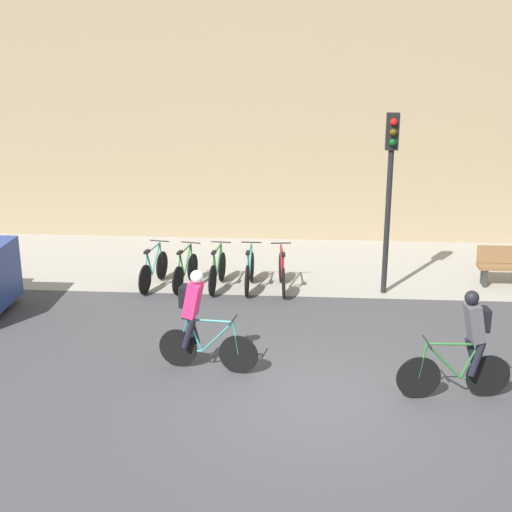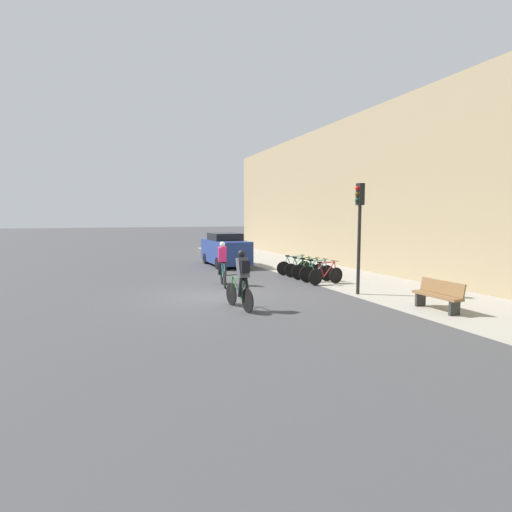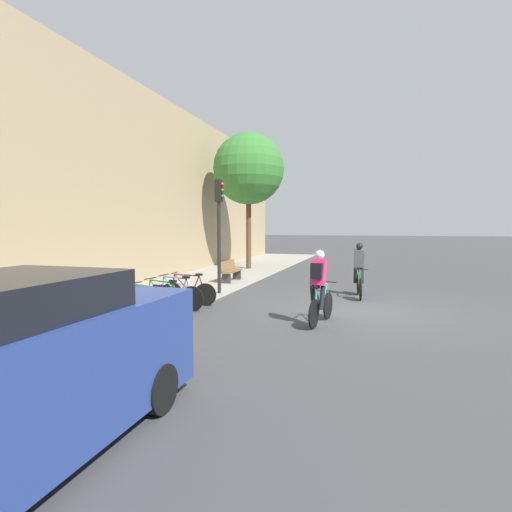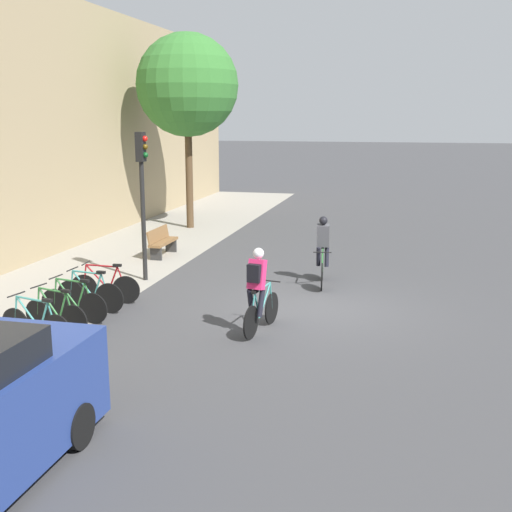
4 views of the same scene
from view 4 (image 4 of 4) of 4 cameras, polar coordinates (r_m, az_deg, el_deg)
name	(u,v)px [view 4 (image 4 of 4)]	position (r m, az deg, el deg)	size (l,w,h in m)	color
ground	(316,308)	(14.91, 5.39, -4.65)	(200.00, 200.00, 0.00)	#3D3D3F
kerb_strip	(54,290)	(17.16, -17.53, -2.89)	(44.00, 4.50, 0.01)	gray
cyclist_pink	(258,289)	(12.89, 0.20, -2.93)	(1.74, 0.54, 1.78)	black
cyclist_grey	(323,248)	(16.92, 5.95, 0.69)	(1.80, 0.50, 1.79)	black
parked_bike_0	(36,324)	(13.17, -18.98, -5.77)	(0.47, 1.68, 0.97)	black
parked_bike_1	(56,314)	(13.76, -17.37, -4.94)	(0.47, 1.57, 0.95)	black
parked_bike_2	(74,303)	(14.35, -15.89, -4.07)	(0.46, 1.65, 0.97)	black
parked_bike_3	(90,294)	(14.96, -14.54, -3.31)	(0.46, 1.66, 0.98)	black
parked_bike_4	(105,286)	(15.58, -13.28, -2.65)	(0.46, 1.70, 0.97)	black
traffic_light_pole	(142,180)	(17.17, -10.08, 6.70)	(0.26, 0.30, 3.94)	black
bench	(162,241)	(20.47, -8.36, 1.29)	(1.60, 0.44, 0.89)	brown
street_tree_0	(187,86)	(25.39, -6.13, 14.84)	(3.90, 3.90, 7.46)	#4C3823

